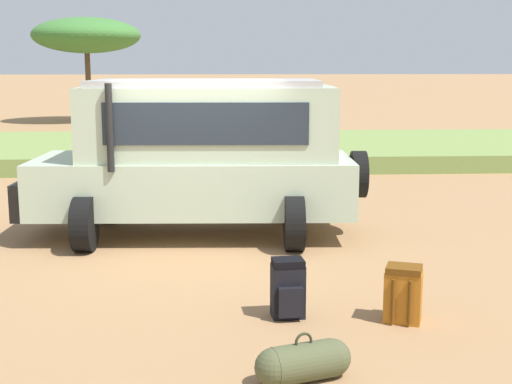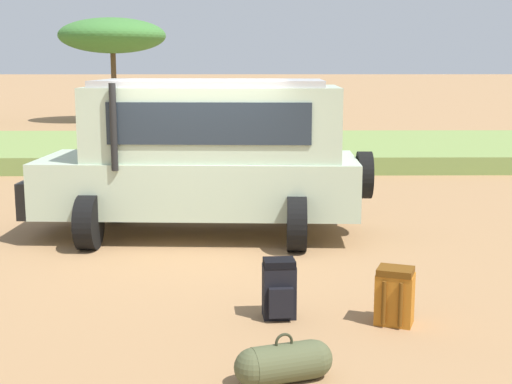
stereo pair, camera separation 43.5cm
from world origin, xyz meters
name	(u,v)px [view 1 (the left image)]	position (x,y,z in m)	size (l,w,h in m)	color
ground_plane	(198,246)	(0.00, 0.00, 0.00)	(320.00, 320.00, 0.00)	#9E754C
grass_bank	(206,150)	(0.00, 10.15, 0.22)	(120.00, 7.00, 0.44)	olive
safari_vehicle	(200,154)	(0.04, 0.70, 1.29)	(5.40, 2.88, 2.44)	#B2C6A8
backpack_beside_front_wheel	(403,294)	(2.23, -3.27, 0.29)	(0.46, 0.46, 0.61)	#B26619
backpack_cluster_center	(288,289)	(1.03, -3.09, 0.31)	(0.37, 0.39, 0.64)	black
duffel_bag_low_black_case	(303,362)	(1.00, -4.65, 0.17)	(0.86, 0.51, 0.44)	#4C5133
acacia_tree_centre_back	(86,36)	(-5.45, 22.85, 3.90)	(4.85, 4.82, 4.71)	brown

